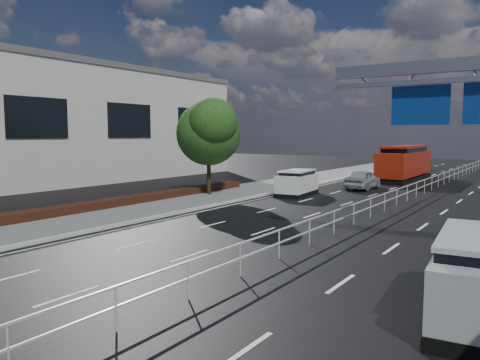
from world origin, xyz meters
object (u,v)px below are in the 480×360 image
Objects in this scene: near_car_silver at (363,179)px; near_car_dark at (414,163)px; white_minivan at (297,183)px; red_bus at (405,162)px.

near_car_dark is at bearing -85.72° from near_car_silver.
near_car_silver is at bearing 88.06° from near_car_dark.
near_car_dark is at bearing 83.20° from white_minivan.
white_minivan is at bearing 68.26° from near_car_silver.
near_car_silver reaches higher than near_car_dark.
white_minivan is at bearing 82.47° from near_car_dark.
white_minivan is 6.84m from near_car_silver.
red_bus is at bearing 72.77° from white_minivan.
near_car_silver is at bearing 62.78° from white_minivan.
near_car_silver is 24.50m from near_car_dark.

